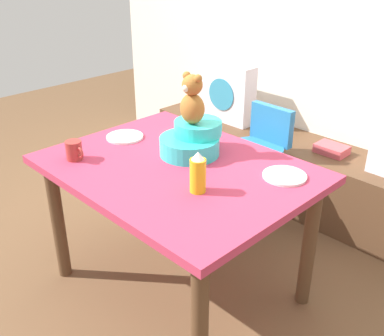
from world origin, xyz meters
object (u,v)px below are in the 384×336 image
object	(u,v)px
teddy_bear	(192,100)
ketchup_bottle	(198,173)
book_stack	(332,149)
dinner_plate_near	(125,137)
pillow_floral_left	(228,93)
dining_table	(177,184)
dinner_plate_far	(285,176)
highchair	(257,152)
coffee_mug	(74,150)
infant_seat_teal	(192,140)

from	to	relation	value
teddy_bear	ketchup_bottle	distance (m)	0.44
book_stack	dinner_plate_near	xyz separation A→B (m)	(-0.60, -1.20, 0.26)
pillow_floral_left	ketchup_bottle	bearing A→B (deg)	-53.15
dining_table	dinner_plate_far	size ratio (longest dim) A/B	6.25
dinner_plate_far	highchair	bearing A→B (deg)	136.24
dinner_plate_near	pillow_floral_left	bearing A→B (deg)	103.79
highchair	dinner_plate_far	distance (m)	0.79
dining_table	dinner_plate_far	distance (m)	0.52
coffee_mug	ketchup_bottle	bearing A→B (deg)	17.22
dinner_plate_far	pillow_floral_left	bearing A→B (deg)	141.17
ketchup_bottle	dinner_plate_near	size ratio (longest dim) A/B	0.92
pillow_floral_left	dining_table	size ratio (longest dim) A/B	0.35
pillow_floral_left	teddy_bear	distance (m)	1.30
coffee_mug	dinner_plate_far	world-z (taller)	coffee_mug
dining_table	coffee_mug	size ratio (longest dim) A/B	10.42
pillow_floral_left	dinner_plate_near	bearing A→B (deg)	-76.21
dinner_plate_far	infant_seat_teal	bearing A→B (deg)	-166.94
dining_table	teddy_bear	world-z (taller)	teddy_bear
ketchup_bottle	coffee_mug	size ratio (longest dim) A/B	1.54
infant_seat_teal	highchair	bearing A→B (deg)	96.03
dining_table	teddy_bear	bearing A→B (deg)	108.34
highchair	dinner_plate_far	bearing A→B (deg)	-43.76
dining_table	highchair	world-z (taller)	highchair
dining_table	dinner_plate_far	xyz separation A→B (m)	(0.43, 0.26, 0.11)
highchair	teddy_bear	bearing A→B (deg)	-83.97
dining_table	highchair	xyz separation A→B (m)	(-0.12, 0.79, -0.12)
book_stack	infant_seat_teal	xyz separation A→B (m)	(-0.20, -1.08, 0.32)
ketchup_bottle	dinner_plate_near	distance (m)	0.72
dinner_plate_near	dinner_plate_far	size ratio (longest dim) A/B	1.00
book_stack	teddy_bear	world-z (taller)	teddy_bear
book_stack	highchair	xyz separation A→B (m)	(-0.27, -0.44, 0.03)
dinner_plate_near	dining_table	bearing A→B (deg)	-3.66
ketchup_bottle	book_stack	bearing A→B (deg)	94.01
highchair	infant_seat_teal	world-z (taller)	infant_seat_teal
highchair	dinner_plate_near	distance (m)	0.86
book_stack	dinner_plate_near	bearing A→B (deg)	-116.74
ketchup_bottle	dinner_plate_near	bearing A→B (deg)	168.73
book_stack	coffee_mug	size ratio (longest dim) A/B	1.67
highchair	book_stack	bearing A→B (deg)	58.12
dining_table	coffee_mug	world-z (taller)	coffee_mug
pillow_floral_left	coffee_mug	xyz separation A→B (m)	(0.34, -1.52, 0.11)
book_stack	dinner_plate_near	world-z (taller)	dinner_plate_near
pillow_floral_left	ketchup_bottle	world-z (taller)	ketchup_bottle
dining_table	pillow_floral_left	bearing A→B (deg)	121.48
dining_table	ketchup_bottle	xyz separation A→B (m)	(0.25, -0.11, 0.19)
dining_table	dinner_plate_near	size ratio (longest dim) A/B	6.25
book_stack	infant_seat_teal	size ratio (longest dim) A/B	0.61
book_stack	dining_table	xyz separation A→B (m)	(-0.15, -1.23, 0.15)
book_stack	dinner_plate_near	distance (m)	1.37
pillow_floral_left	teddy_bear	world-z (taller)	teddy_bear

